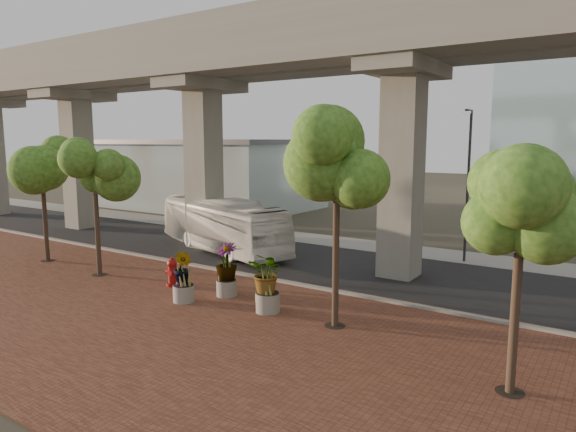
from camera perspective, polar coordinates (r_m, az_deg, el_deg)
The scene contains 18 objects.
ground at distance 25.45m, azimuth -2.26°, elevation -5.73°, with size 160.00×160.00×0.00m, color #363127.
brick_plaza at distance 19.81m, azimuth -16.25°, elevation -10.11°, with size 70.00×13.00×0.06m, color brown.
asphalt_road at distance 27.03m, azimuth 0.25°, elevation -4.84°, with size 90.00×8.00×0.04m, color black.
curb_strip at distance 23.89m, azimuth -5.11°, elevation -6.50°, with size 70.00×0.25×0.16m, color gray.
far_sidewalk at distance 31.66m, azimuth 5.77°, elevation -2.91°, with size 90.00×3.00×0.06m, color gray.
transit_viaduct at distance 26.34m, azimuth 0.26°, elevation 10.74°, with size 72.00×5.60×12.40m.
station_pavilion at distance 49.94m, azimuth -10.05°, elevation 4.81°, with size 23.00×13.00×6.30m.
transit_bus at distance 29.17m, azimuth -7.34°, elevation -1.05°, with size 2.46×10.48×2.92m, color silver.
fire_hydrant at distance 22.51m, azimuth -12.72°, elevation -6.10°, with size 0.62×0.56×1.24m.
planter_front at distance 18.53m, azimuth -2.28°, elevation -6.67°, with size 1.99×1.99×2.19m.
planter_right at distance 20.54m, azimuth -6.87°, elevation -5.34°, with size 1.99×1.99×2.13m.
planter_left at distance 20.09m, azimuth -11.57°, elevation -5.95°, with size 1.83×1.83×2.01m.
street_tree_far_west at distance 28.71m, azimuth -25.72°, elevation 4.99°, with size 3.67×3.67×6.55m.
street_tree_near_west at distance 24.67m, azimuth -20.74°, elevation 4.65°, with size 3.45×3.45×6.36m.
street_tree_near_east at distance 16.52m, azimuth 5.48°, elevation 5.98°, with size 4.35×4.35×7.46m.
street_tree_far_east at distance 13.17m, azimuth 24.52°, elevation 0.15°, with size 3.28×3.28×5.94m.
streetlamp_west at distance 37.03m, azimuth -10.33°, elevation 5.89°, with size 0.40×1.16×8.03m.
streetlamp_east at distance 27.28m, azimuth 19.35°, elevation 4.28°, with size 0.38×1.11×7.66m.
Camera 1 is at (14.57, -19.92, 6.19)m, focal length 32.00 mm.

